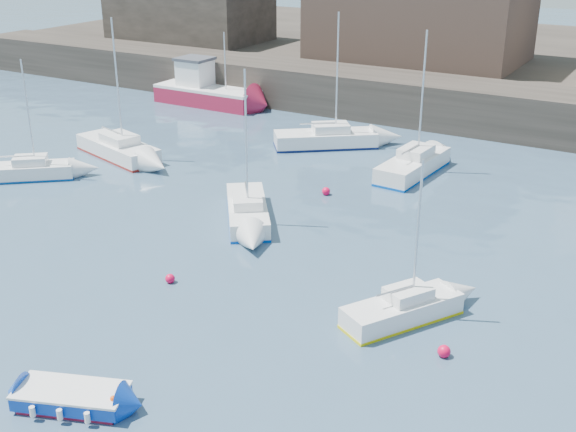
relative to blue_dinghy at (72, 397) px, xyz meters
The scene contains 16 objects.
water 0.81m from the blue_dinghy, 95.71° to the left, with size 220.00×220.00×0.00m, color #2D4760.
quay_wall 35.74m from the blue_dinghy, 90.12° to the left, with size 90.00×5.00×3.00m, color #28231E.
land_strip 53.73m from the blue_dinghy, 90.08° to the left, with size 90.00×32.00×2.80m, color #28231E.
warehouse 44.59m from the blue_dinghy, 97.91° to the left, with size 16.40×10.40×7.60m.
bldg_west 51.36m from the blue_dinghy, 123.31° to the left, with size 14.00×8.00×5.00m.
blue_dinghy is the anchor object (origin of this frame).
fishing_boat 37.25m from the blue_dinghy, 120.09° to the left, with size 8.42×3.23×5.56m.
sailboat_a 21.59m from the blue_dinghy, 141.89° to the left, with size 4.90×4.42×6.52m.
sailboat_b 14.91m from the blue_dinghy, 103.00° to the left, with size 4.80×5.62×7.27m.
sailboat_c 11.52m from the blue_dinghy, 55.50° to the left, with size 3.54×4.64×5.96m.
sailboat_e 24.21m from the blue_dinghy, 129.30° to the left, with size 6.69×3.77×8.20m.
sailboat_f 24.69m from the blue_dinghy, 87.52° to the left, with size 2.37×6.16×7.85m.
sailboat_h 27.44m from the blue_dinghy, 101.65° to the left, with size 6.29×5.51×8.20m.
buoy_near 7.99m from the blue_dinghy, 107.96° to the left, with size 0.38×0.38×0.38m, color #E8083B.
buoy_mid 11.75m from the blue_dinghy, 43.12° to the left, with size 0.43×0.43×0.43m, color #E8083B.
buoy_far 19.40m from the blue_dinghy, 94.83° to the left, with size 0.43×0.43×0.43m, color #E8083B.
Camera 1 is at (14.32, -12.62, 13.33)m, focal length 45.00 mm.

